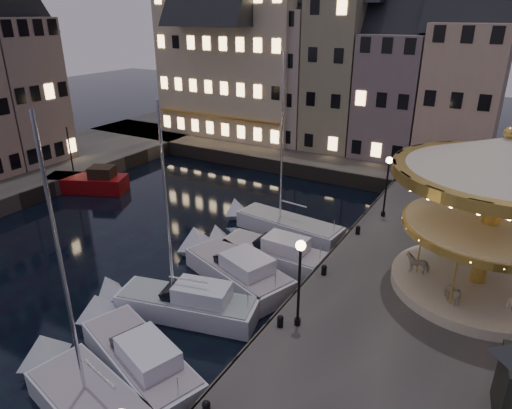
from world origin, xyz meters
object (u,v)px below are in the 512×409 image
Objects in this scene: bollard_c at (324,269)px; bollard_d at (358,230)px; streetlamp_c at (387,178)px; motorboat_b at (136,355)px; motorboat_c at (180,303)px; motorboat_e at (268,252)px; bollard_b at (280,321)px; motorboat_f at (282,225)px; bollard_a at (206,407)px; carousel at (498,188)px; streetlamp_b at (300,271)px; motorboat_d at (234,268)px; motorboat_a at (88,401)px; red_fishing_boat at (88,183)px.

bollard_d is at bearing 90.00° from bollard_c.
streetlamp_c is 9.34m from bollard_c.
motorboat_b is 0.73× the size of motorboat_c.
motorboat_b and motorboat_e have the same top height.
bollard_b is 12.04m from motorboat_f.
bollard_a is at bearing -71.59° from motorboat_f.
bollard_c is at bearing 90.00° from bollard_b.
motorboat_b is 17.66m from carousel.
motorboat_c is at bearing -100.56° from motorboat_e.
motorboat_c is at bearing -90.71° from motorboat_f.
motorboat_e is (-4.86, 6.15, -3.38)m from streetlamp_b.
bollard_a is at bearing -90.00° from bollard_c.
bollard_a is 15.69m from carousel.
streetlamp_c is 19.66m from bollard_a.
motorboat_d is at bearing 148.03° from streetlamp_b.
streetlamp_c is 15.82m from motorboat_c.
motorboat_a is 24.69m from red_fishing_boat.
motorboat_d is at bearing -16.76° from red_fishing_boat.
motorboat_d is (-0.24, 8.06, 0.00)m from motorboat_b.
bollard_d is 8.26m from motorboat_d.
motorboat_b is at bearing -139.94° from streetlamp_b.
motorboat_f is at bearing 92.34° from motorboat_b.
motorboat_f is (0.14, 10.91, -0.15)m from motorboat_c.
bollard_c is 10.27m from motorboat_b.
streetlamp_c reaches higher than bollard_a.
motorboat_e is 19.20m from red_fishing_boat.
motorboat_e is (0.54, 10.68, -0.00)m from motorboat_b.
motorboat_c is (-5.53, -0.20, -0.93)m from bollard_b.
bollard_c is at bearing -93.81° from streetlamp_c.
streetlamp_b reaches higher than bollard_b.
motorboat_c is 1.14× the size of carousel.
streetlamp_b and streetlamp_c have the same top height.
bollard_d is at bearing 52.13° from motorboat_d.
motorboat_d reaches higher than bollard_d.
motorboat_b is 14.76m from motorboat_f.
motorboat_f is at bearing 105.68° from motorboat_e.
motorboat_b is at bearing -108.26° from bollard_d.
streetlamp_b is 7.46m from motorboat_d.
bollard_a is at bearing -43.80° from motorboat_c.
streetlamp_c is at bearing 80.27° from bollard_d.
motorboat_d is at bearing -86.94° from motorboat_f.
carousel is at bearing -3.74° from red_fishing_boat.
motorboat_c reaches higher than red_fishing_boat.
bollard_a is 10.81m from motorboat_d.
carousel reaches higher than motorboat_e.
streetlamp_c is at bearing 75.80° from motorboat_a.
streetlamp_c reaches higher than bollard_d.
streetlamp_c is at bearing 88.24° from bollard_a.
motorboat_f is (-0.36, 6.69, -0.11)m from motorboat_d.
bollard_c is at bearing 43.20° from motorboat_c.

